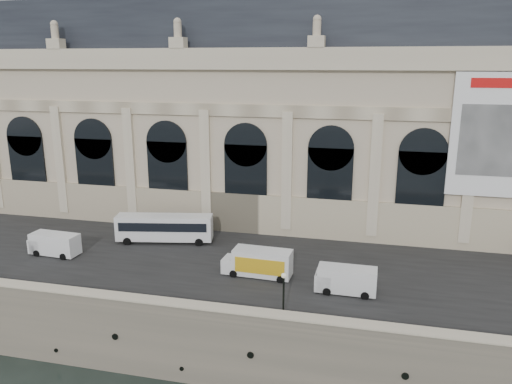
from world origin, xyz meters
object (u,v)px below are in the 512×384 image
at_px(van_b, 53,244).
at_px(lamp_right, 284,297).
at_px(van_c, 343,280).
at_px(bus_left, 164,227).
at_px(box_truck, 259,263).

xyz_separation_m(van_b, lamp_right, (27.09, -8.41, 0.86)).
bearing_deg(van_c, lamp_right, -124.21).
height_order(bus_left, van_b, bus_left).
bearing_deg(van_b, box_truck, -0.57).
bearing_deg(van_c, bus_left, 158.25).
relative_size(bus_left, box_truck, 1.64).
relative_size(van_c, box_truck, 0.80).
xyz_separation_m(van_b, box_truck, (23.13, -0.23, 0.14)).
bearing_deg(bus_left, lamp_right, -41.54).
xyz_separation_m(bus_left, box_truck, (12.79, -6.66, -0.45)).
distance_m(box_truck, lamp_right, 9.11).
bearing_deg(lamp_right, box_truck, 115.85).
height_order(van_b, box_truck, box_truck).
distance_m(van_c, box_truck, 8.51).
xyz_separation_m(van_c, lamp_right, (-4.36, -6.42, 0.86)).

